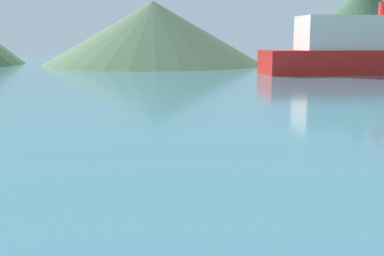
% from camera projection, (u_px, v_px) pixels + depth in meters
% --- Properties ---
extents(ferry_distant, '(29.93, 12.96, 8.38)m').
position_uv_depth(ferry_distant, '(383.00, 48.00, 57.93)').
color(ferry_distant, red).
rests_on(ferry_distant, ground_plane).
extents(hill_central, '(35.66, 35.66, 10.12)m').
position_uv_depth(hill_central, '(153.00, 33.00, 77.80)').
color(hill_central, '#4C6647').
rests_on(hill_central, ground_plane).
extents(hill_east, '(25.98, 25.98, 12.67)m').
position_uv_depth(hill_east, '(363.00, 25.00, 76.27)').
color(hill_east, '#38563D').
rests_on(hill_east, ground_plane).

